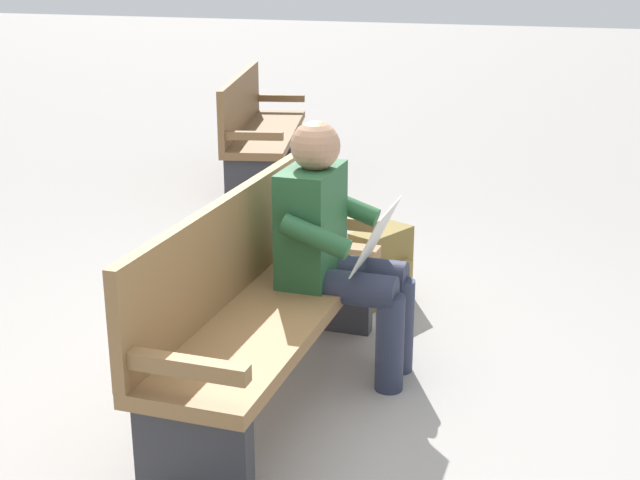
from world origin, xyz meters
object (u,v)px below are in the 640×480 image
backpack (382,266)px  bench_near (258,301)px  person_seated (335,244)px  bench_far (258,128)px

backpack → bench_near: bearing=-11.0°
person_seated → backpack: person_seated is taller
bench_near → backpack: bench_near is taller
bench_near → bench_far: (-3.52, -1.37, 0.00)m
bench_near → backpack: 1.30m
bench_near → bench_far: size_ratio=0.97×
person_seated → backpack: bearing=-179.6°
person_seated → backpack: 1.00m
backpack → bench_far: size_ratio=0.22×
bench_near → backpack: (-1.25, 0.24, -0.25)m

